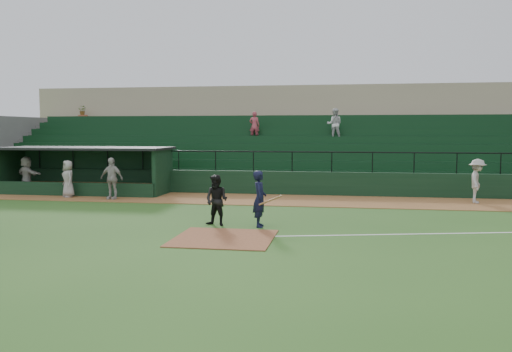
# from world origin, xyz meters

# --- Properties ---
(ground) EXTENTS (90.00, 90.00, 0.00)m
(ground) POSITION_xyz_m (0.00, 0.00, 0.00)
(ground) COLOR #28511A
(ground) RESTS_ON ground
(warning_track) EXTENTS (40.00, 4.00, 0.03)m
(warning_track) POSITION_xyz_m (0.00, 8.00, 0.01)
(warning_track) COLOR brown
(warning_track) RESTS_ON ground
(home_plate_dirt) EXTENTS (3.00, 3.00, 0.03)m
(home_plate_dirt) POSITION_xyz_m (0.00, -1.00, 0.01)
(home_plate_dirt) COLOR brown
(home_plate_dirt) RESTS_ON ground
(foul_line) EXTENTS (17.49, 4.44, 0.01)m
(foul_line) POSITION_xyz_m (8.00, 1.20, 0.01)
(foul_line) COLOR white
(foul_line) RESTS_ON ground
(stadium_structure) EXTENTS (38.00, 13.08, 6.40)m
(stadium_structure) POSITION_xyz_m (-0.00, 16.46, 2.30)
(stadium_structure) COLOR black
(stadium_structure) RESTS_ON ground
(dugout) EXTENTS (8.90, 3.20, 2.42)m
(dugout) POSITION_xyz_m (-9.75, 9.56, 1.33)
(dugout) COLOR black
(dugout) RESTS_ON ground
(batter_at_plate) EXTENTS (1.07, 0.76, 1.93)m
(batter_at_plate) POSITION_xyz_m (0.77, 1.12, 0.97)
(batter_at_plate) COLOR black
(batter_at_plate) RESTS_ON ground
(umpire) EXTENTS (1.02, 0.90, 1.77)m
(umpire) POSITION_xyz_m (-0.73, 1.11, 0.88)
(umpire) COLOR black
(umpire) RESTS_ON ground
(runner) EXTENTS (1.06, 1.44, 1.99)m
(runner) POSITION_xyz_m (9.51, 8.30, 1.02)
(runner) COLOR #A8A29D
(runner) RESTS_ON warning_track
(dugout_player_a) EXTENTS (1.21, 0.63, 1.98)m
(dugout_player_a) POSITION_xyz_m (-7.27, 6.92, 1.02)
(dugout_player_a) COLOR #ADA7A2
(dugout_player_a) RESTS_ON warning_track
(dugout_player_b) EXTENTS (1.03, 1.02, 1.80)m
(dugout_player_b) POSITION_xyz_m (-9.70, 7.29, 0.93)
(dugout_player_b) COLOR #9A9590
(dugout_player_b) RESTS_ON warning_track
(dugout_player_c) EXTENTS (1.85, 1.27, 1.91)m
(dugout_player_c) POSITION_xyz_m (-12.62, 8.39, 0.99)
(dugout_player_c) COLOR #A7A39C
(dugout_player_c) RESTS_ON warning_track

